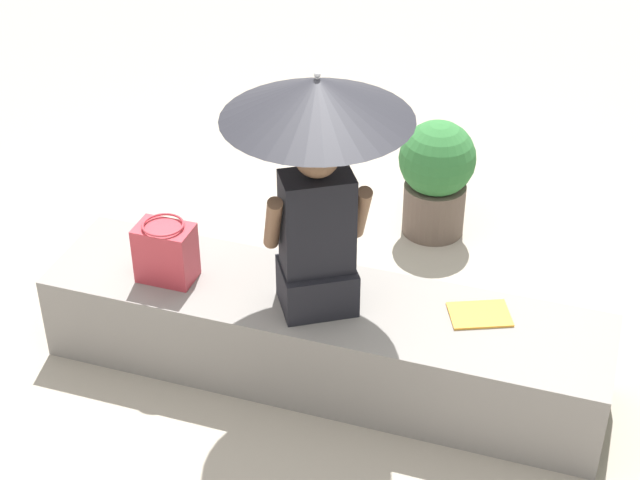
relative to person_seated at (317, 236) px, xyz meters
The scene contains 7 objects.
ground_plane 0.84m from the person_seated, 78.54° to the left, with size 14.00×14.00×0.00m, color #9E9384.
stone_bench 0.62m from the person_seated, 78.54° to the left, with size 2.74×0.63×0.45m, color gray.
person_seated is the anchor object (origin of this frame).
parasol 0.65m from the person_seated, 106.92° to the left, with size 0.84×0.84×1.16m.
handbag_black 0.80m from the person_seated, behind, with size 0.27×0.20×0.31m.
magazine 0.85m from the person_seated, 11.94° to the left, with size 0.28×0.20×0.01m, color gold.
planter_near 1.58m from the person_seated, 80.98° to the left, with size 0.45×0.45×0.72m.
Camera 1 is at (1.20, -3.64, 3.34)m, focal length 56.59 mm.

